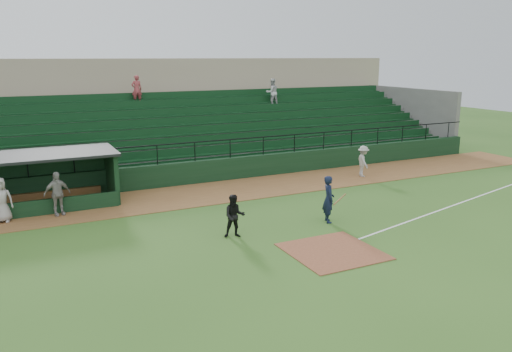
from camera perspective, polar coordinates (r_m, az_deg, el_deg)
name	(u,v)px	position (r m, az deg, el deg)	size (l,w,h in m)	color
ground	(317,242)	(18.54, 6.88, -7.43)	(90.00, 90.00, 0.00)	#325C1D
warning_track	(230,191)	(25.28, -3.00, -1.65)	(40.00, 4.00, 0.03)	brown
home_plate_dirt	(333,251)	(17.77, 8.65, -8.39)	(3.00, 3.00, 0.03)	brown
foul_line	(453,206)	(24.43, 21.29, -3.12)	(18.00, 0.09, 0.01)	white
stadium_structure	(177,125)	(32.66, -8.93, 5.72)	(38.00, 13.08, 6.40)	black
dugout	(10,179)	(24.60, -25.94, -0.26)	(8.90, 3.20, 2.42)	black
batter_at_plate	(329,199)	(20.53, 8.18, -2.59)	(1.13, 0.81, 1.92)	black
umpire	(234,216)	(18.70, -2.44, -4.53)	(0.79, 0.62, 1.62)	black
runner	(363,161)	(28.60, 11.98, 1.64)	(1.11, 0.64, 1.72)	#ADA7A2
dugout_player_a	(57,194)	(22.68, -21.50, -1.86)	(1.09, 0.46, 1.87)	gray
dugout_player_b	(1,200)	(22.67, -26.79, -2.42)	(0.90, 0.58, 1.83)	#AAA49F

